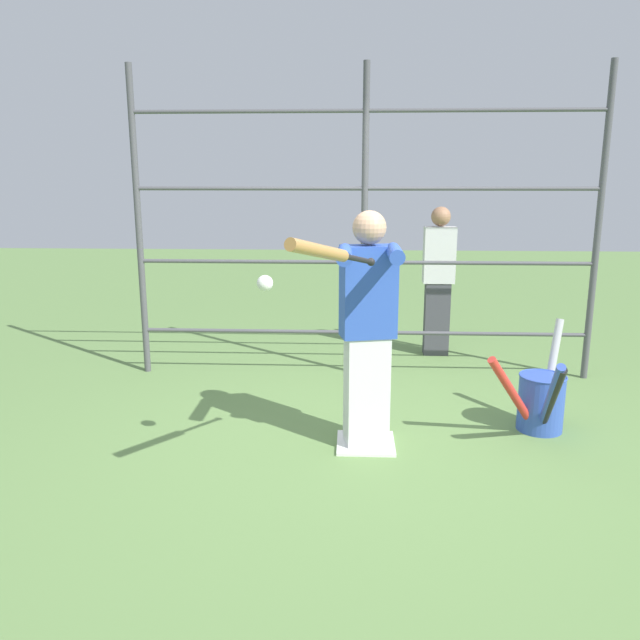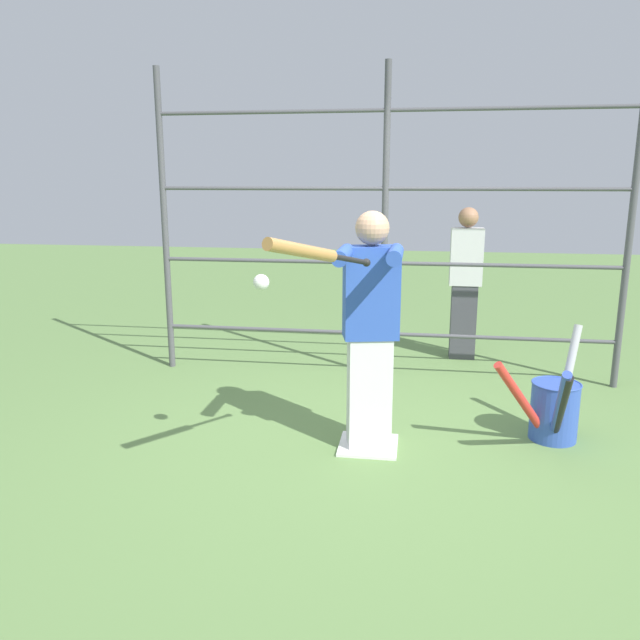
{
  "view_description": "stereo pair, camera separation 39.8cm",
  "coord_description": "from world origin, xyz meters",
  "px_view_note": "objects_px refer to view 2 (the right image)",
  "views": [
    {
      "loc": [
        0.12,
        4.06,
        1.82
      ],
      "look_at": [
        0.31,
        0.19,
        0.93
      ],
      "focal_mm": 35.0,
      "sensor_mm": 36.0,
      "label": 1
    },
    {
      "loc": [
        -0.28,
        4.02,
        1.82
      ],
      "look_at": [
        0.31,
        0.19,
        0.93
      ],
      "focal_mm": 35.0,
      "sensor_mm": 36.0,
      "label": 2
    }
  ],
  "objects_px": {
    "softball_in_flight": "(261,282)",
    "bystander_behind_fence": "(465,281)",
    "bat_bucket": "(554,408)",
    "baseball_bat_swinging": "(311,252)",
    "batter": "(370,325)"
  },
  "relations": [
    {
      "from": "batter",
      "to": "baseball_bat_swinging",
      "type": "relative_size",
      "value": 1.92
    },
    {
      "from": "baseball_bat_swinging",
      "to": "softball_in_flight",
      "type": "xyz_separation_m",
      "value": [
        0.38,
        -0.46,
        -0.24
      ]
    },
    {
      "from": "softball_in_flight",
      "to": "bystander_behind_fence",
      "type": "xyz_separation_m",
      "value": [
        -1.4,
        -2.8,
        -0.41
      ]
    },
    {
      "from": "batter",
      "to": "bystander_behind_fence",
      "type": "relative_size",
      "value": 1.05
    },
    {
      "from": "batter",
      "to": "softball_in_flight",
      "type": "distance_m",
      "value": 0.84
    },
    {
      "from": "baseball_bat_swinging",
      "to": "bat_bucket",
      "type": "xyz_separation_m",
      "value": [
        -1.52,
        -1.22,
        -1.21
      ]
    },
    {
      "from": "softball_in_flight",
      "to": "baseball_bat_swinging",
      "type": "bearing_deg",
      "value": 129.59
    },
    {
      "from": "softball_in_flight",
      "to": "bat_bucket",
      "type": "bearing_deg",
      "value": -158.05
    },
    {
      "from": "batter",
      "to": "bystander_behind_fence",
      "type": "distance_m",
      "value": 2.48
    },
    {
      "from": "batter",
      "to": "softball_in_flight",
      "type": "relative_size",
      "value": 16.84
    },
    {
      "from": "softball_in_flight",
      "to": "bat_bucket",
      "type": "distance_m",
      "value": 2.27
    },
    {
      "from": "softball_in_flight",
      "to": "bystander_behind_fence",
      "type": "relative_size",
      "value": 0.06
    },
    {
      "from": "bystander_behind_fence",
      "to": "softball_in_flight",
      "type": "bearing_deg",
      "value": 63.39
    },
    {
      "from": "bystander_behind_fence",
      "to": "batter",
      "type": "bearing_deg",
      "value": 71.59
    },
    {
      "from": "bat_bucket",
      "to": "bystander_behind_fence",
      "type": "bearing_deg",
      "value": -76.41
    }
  ]
}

